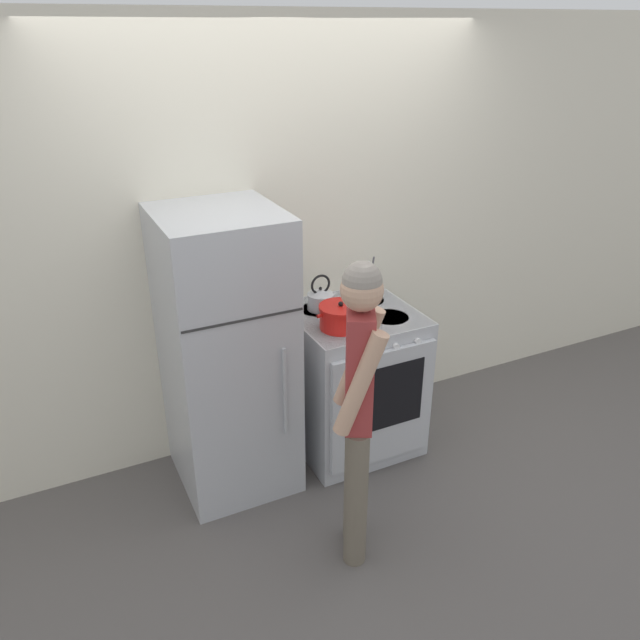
{
  "coord_description": "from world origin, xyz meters",
  "views": [
    {
      "loc": [
        -1.35,
        -3.28,
        2.48
      ],
      "look_at": [
        0.0,
        -0.5,
        1.0
      ],
      "focal_mm": 35.0,
      "sensor_mm": 36.0,
      "label": 1
    }
  ],
  "objects_px": {
    "refrigerator": "(227,355)",
    "utensil_jar": "(369,288)",
    "stove_range": "(354,380)",
    "dutch_oven_pot": "(341,317)",
    "person": "(358,401)",
    "tea_kettle": "(321,299)"
  },
  "relations": [
    {
      "from": "refrigerator",
      "to": "dutch_oven_pot",
      "type": "distance_m",
      "value": 0.67
    },
    {
      "from": "refrigerator",
      "to": "stove_range",
      "type": "xyz_separation_m",
      "value": [
        0.79,
        -0.04,
        -0.35
      ]
    },
    {
      "from": "refrigerator",
      "to": "utensil_jar",
      "type": "relative_size",
      "value": 5.97
    },
    {
      "from": "dutch_oven_pot",
      "to": "person",
      "type": "relative_size",
      "value": 0.18
    },
    {
      "from": "dutch_oven_pot",
      "to": "person",
      "type": "distance_m",
      "value": 0.74
    },
    {
      "from": "refrigerator",
      "to": "person",
      "type": "bearing_deg",
      "value": -66.82
    },
    {
      "from": "utensil_jar",
      "to": "person",
      "type": "height_order",
      "value": "person"
    },
    {
      "from": "refrigerator",
      "to": "utensil_jar",
      "type": "bearing_deg",
      "value": 7.9
    },
    {
      "from": "utensil_jar",
      "to": "dutch_oven_pot",
      "type": "bearing_deg",
      "value": -140.32
    },
    {
      "from": "stove_range",
      "to": "tea_kettle",
      "type": "xyz_separation_m",
      "value": [
        -0.15,
        0.17,
        0.52
      ]
    },
    {
      "from": "dutch_oven_pot",
      "to": "utensil_jar",
      "type": "bearing_deg",
      "value": 39.68
    },
    {
      "from": "utensil_jar",
      "to": "stove_range",
      "type": "bearing_deg",
      "value": -136.32
    },
    {
      "from": "utensil_jar",
      "to": "person",
      "type": "xyz_separation_m",
      "value": [
        -0.61,
        -0.98,
        -0.08
      ]
    },
    {
      "from": "utensil_jar",
      "to": "person",
      "type": "distance_m",
      "value": 1.16
    },
    {
      "from": "dutch_oven_pot",
      "to": "tea_kettle",
      "type": "height_order",
      "value": "tea_kettle"
    },
    {
      "from": "stove_range",
      "to": "person",
      "type": "xyz_separation_m",
      "value": [
        -0.43,
        -0.8,
        0.44
      ]
    },
    {
      "from": "person",
      "to": "utensil_jar",
      "type": "bearing_deg",
      "value": -4.68
    },
    {
      "from": "utensil_jar",
      "to": "refrigerator",
      "type": "bearing_deg",
      "value": -172.1
    },
    {
      "from": "dutch_oven_pot",
      "to": "person",
      "type": "height_order",
      "value": "person"
    },
    {
      "from": "refrigerator",
      "to": "tea_kettle",
      "type": "distance_m",
      "value": 0.67
    },
    {
      "from": "utensil_jar",
      "to": "person",
      "type": "relative_size",
      "value": 0.17
    },
    {
      "from": "stove_range",
      "to": "person",
      "type": "relative_size",
      "value": 0.58
    }
  ]
}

